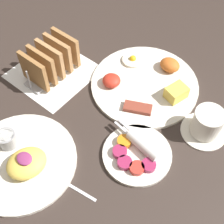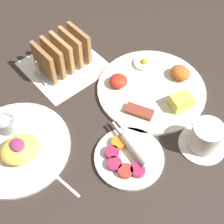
{
  "view_description": "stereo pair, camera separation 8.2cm",
  "coord_description": "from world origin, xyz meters",
  "px_view_note": "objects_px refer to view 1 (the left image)",
  "views": [
    {
      "loc": [
        0.39,
        -0.31,
        0.69
      ],
      "look_at": [
        0.09,
        0.06,
        0.03
      ],
      "focal_mm": 50.0,
      "sensor_mm": 36.0,
      "label": 1
    },
    {
      "loc": [
        0.45,
        -0.26,
        0.69
      ],
      "look_at": [
        0.09,
        0.06,
        0.03
      ],
      "focal_mm": 50.0,
      "sensor_mm": 36.0,
      "label": 2
    }
  ],
  "objects_px": {
    "plate_condiments": "(137,153)",
    "toast_rack": "(51,60)",
    "plate_breakfast": "(146,83)",
    "coffee_cup": "(207,124)",
    "plate_foreground": "(22,160)"
  },
  "relations": [
    {
      "from": "plate_condiments",
      "to": "plate_foreground",
      "type": "height_order",
      "value": "plate_foreground"
    },
    {
      "from": "plate_condiments",
      "to": "plate_foreground",
      "type": "xyz_separation_m",
      "value": [
        -0.2,
        -0.19,
        0.0
      ]
    },
    {
      "from": "plate_condiments",
      "to": "toast_rack",
      "type": "distance_m",
      "value": 0.37
    },
    {
      "from": "plate_condiments",
      "to": "plate_foreground",
      "type": "bearing_deg",
      "value": -136.46
    },
    {
      "from": "plate_breakfast",
      "to": "coffee_cup",
      "type": "height_order",
      "value": "coffee_cup"
    },
    {
      "from": "plate_condiments",
      "to": "plate_breakfast",
      "type": "bearing_deg",
      "value": 119.99
    },
    {
      "from": "plate_condiments",
      "to": "toast_rack",
      "type": "relative_size",
      "value": 1.0
    },
    {
      "from": "plate_breakfast",
      "to": "toast_rack",
      "type": "bearing_deg",
      "value": -151.06
    },
    {
      "from": "plate_foreground",
      "to": "coffee_cup",
      "type": "distance_m",
      "value": 0.47
    },
    {
      "from": "plate_breakfast",
      "to": "coffee_cup",
      "type": "xyz_separation_m",
      "value": [
        0.21,
        -0.04,
        0.03
      ]
    },
    {
      "from": "plate_foreground",
      "to": "toast_rack",
      "type": "bearing_deg",
      "value": 121.48
    },
    {
      "from": "plate_breakfast",
      "to": "toast_rack",
      "type": "xyz_separation_m",
      "value": [
        -0.25,
        -0.14,
        0.04
      ]
    },
    {
      "from": "plate_breakfast",
      "to": "coffee_cup",
      "type": "bearing_deg",
      "value": -9.71
    },
    {
      "from": "plate_foreground",
      "to": "toast_rack",
      "type": "xyz_separation_m",
      "value": [
        -0.16,
        0.26,
        0.04
      ]
    },
    {
      "from": "plate_breakfast",
      "to": "plate_foreground",
      "type": "relative_size",
      "value": 1.13
    }
  ]
}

